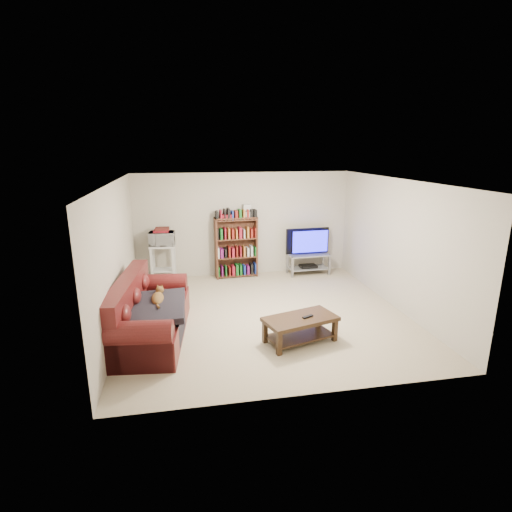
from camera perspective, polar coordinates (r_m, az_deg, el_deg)
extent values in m
plane|color=beige|center=(7.36, 1.35, -8.31)|extent=(5.00, 5.00, 0.00)
plane|color=white|center=(6.77, 1.48, 10.66)|extent=(5.00, 5.00, 0.00)
plane|color=beige|center=(9.37, -1.76, 4.54)|extent=(5.00, 0.00, 5.00)
plane|color=beige|center=(4.67, 7.80, -6.80)|extent=(5.00, 0.00, 5.00)
plane|color=beige|center=(6.91, -19.31, -0.22)|extent=(0.00, 5.00, 5.00)
plane|color=beige|center=(7.86, 19.54, 1.57)|extent=(0.00, 5.00, 5.00)
cube|color=#571616|center=(6.68, -14.58, -9.34)|extent=(1.22, 2.37, 0.43)
cube|color=#571616|center=(6.65, -17.83, -7.11)|extent=(0.50, 2.29, 0.95)
cube|color=#571616|center=(5.76, -16.35, -12.97)|extent=(0.95, 0.34, 0.55)
cube|color=#571616|center=(7.59, -13.32, -5.74)|extent=(0.95, 0.34, 0.55)
cube|color=black|center=(6.39, -14.13, -7.08)|extent=(0.91, 1.16, 0.19)
cube|color=#311F11|center=(6.28, 6.36, -8.95)|extent=(1.24, 0.85, 0.06)
cube|color=#311F11|center=(6.40, 6.29, -11.22)|extent=(1.11, 0.77, 0.03)
cube|color=#311F11|center=(5.96, 3.32, -12.45)|extent=(0.09, 0.09, 0.35)
cube|color=#311F11|center=(6.47, 11.19, -10.38)|extent=(0.09, 0.09, 0.35)
cube|color=#311F11|center=(6.30, 1.29, -10.79)|extent=(0.09, 0.09, 0.35)
cube|color=#311F11|center=(6.79, 8.90, -9.00)|extent=(0.09, 0.09, 0.35)
cube|color=black|center=(6.27, 7.42, -8.58)|extent=(0.19, 0.12, 0.02)
cube|color=#999EA3|center=(9.57, 7.51, 0.19)|extent=(1.00, 0.49, 0.03)
cube|color=#999EA3|center=(9.66, 7.44, -1.68)|extent=(0.95, 0.47, 0.02)
cube|color=gray|center=(9.31, 5.22, -1.65)|extent=(0.05, 0.05, 0.49)
cube|color=gray|center=(9.63, 10.43, -1.26)|extent=(0.05, 0.05, 0.49)
cube|color=gray|center=(9.65, 4.50, -1.01)|extent=(0.05, 0.05, 0.49)
cube|color=gray|center=(9.97, 9.55, -0.65)|extent=(0.05, 0.05, 0.49)
imported|color=black|center=(9.49, 7.57, 2.05)|extent=(1.06, 0.19, 0.61)
cube|color=black|center=(9.65, 7.45, -1.45)|extent=(0.41, 0.29, 0.06)
cube|color=#512C1C|center=(9.18, -5.73, 1.08)|extent=(0.06, 0.31, 1.41)
cube|color=#512C1C|center=(9.35, -0.04, 1.43)|extent=(0.06, 0.31, 1.41)
cube|color=#512C1C|center=(9.11, -2.91, 5.48)|extent=(0.99, 0.36, 0.03)
cube|color=maroon|center=(9.06, -4.27, 5.73)|extent=(0.30, 0.23, 0.08)
cube|color=silver|center=(9.00, -13.24, 1.41)|extent=(0.57, 0.44, 0.04)
cube|color=silver|center=(9.15, -13.03, -1.93)|extent=(0.52, 0.39, 0.03)
cube|color=silver|center=(9.00, -14.65, -1.56)|extent=(0.05, 0.05, 0.83)
cube|color=silver|center=(8.94, -11.72, -1.49)|extent=(0.05, 0.05, 0.83)
cube|color=silver|center=(9.30, -14.37, -1.00)|extent=(0.05, 0.05, 0.83)
cube|color=silver|center=(9.24, -11.53, -0.93)|extent=(0.05, 0.05, 0.83)
imported|color=silver|center=(8.97, -13.30, 2.45)|extent=(0.56, 0.41, 0.30)
cube|color=maroon|center=(8.93, -13.37, 3.54)|extent=(0.34, 0.30, 0.05)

